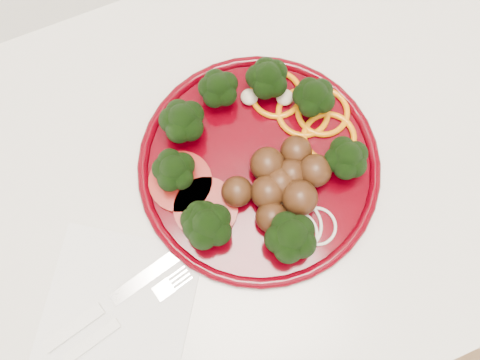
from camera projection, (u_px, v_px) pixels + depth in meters
name	position (u px, v px, depth m)	size (l,w,h in m)	color
counter	(120.00, 288.00, 1.08)	(2.40, 0.60, 0.90)	silver
plate	(257.00, 163.00, 0.65)	(0.30, 0.30, 0.07)	#470008
napkin	(119.00, 306.00, 0.63)	(0.17, 0.17, 0.00)	white
knife	(98.00, 311.00, 0.62)	(0.19, 0.06, 0.01)	silver
fork	(107.00, 330.00, 0.61)	(0.17, 0.05, 0.01)	white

